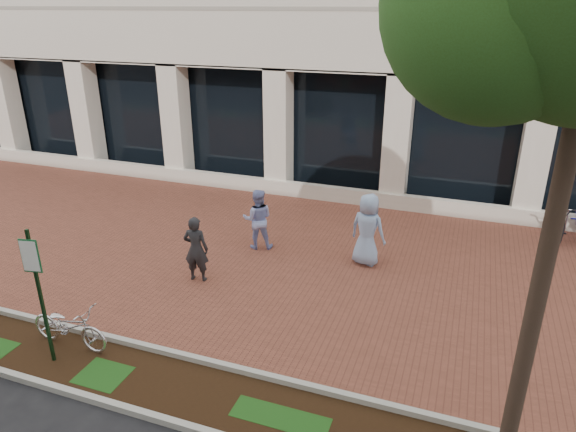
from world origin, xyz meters
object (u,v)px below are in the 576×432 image
(locked_bicycle, at_px, (69,326))
(parking_sign, at_px, (37,282))
(pedestrian_left, at_px, (196,249))
(pedestrian_mid, at_px, (258,219))
(pedestrian_right, at_px, (368,230))

(locked_bicycle, bearing_deg, parking_sign, -179.57)
(locked_bicycle, distance_m, pedestrian_left, 3.29)
(parking_sign, relative_size, pedestrian_left, 1.64)
(pedestrian_mid, height_order, pedestrian_right, pedestrian_right)
(locked_bicycle, bearing_deg, pedestrian_mid, -16.68)
(parking_sign, xyz_separation_m, pedestrian_right, (4.63, 5.81, -0.74))
(locked_bicycle, distance_m, pedestrian_right, 7.06)
(locked_bicycle, height_order, pedestrian_right, pedestrian_right)
(parking_sign, relative_size, pedestrian_mid, 1.61)
(locked_bicycle, relative_size, pedestrian_mid, 1.03)
(pedestrian_mid, bearing_deg, locked_bicycle, 52.41)
(pedestrian_mid, relative_size, pedestrian_right, 0.89)
(pedestrian_left, bearing_deg, parking_sign, 66.07)
(pedestrian_right, bearing_deg, pedestrian_left, 46.53)
(locked_bicycle, height_order, pedestrian_left, pedestrian_left)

